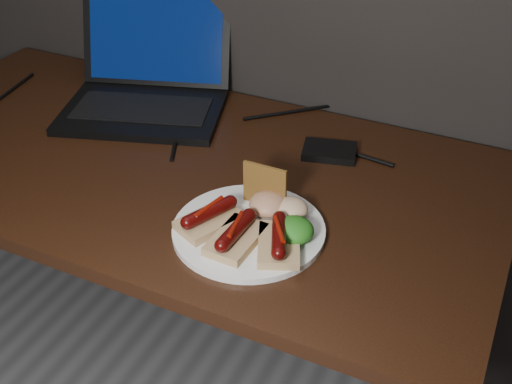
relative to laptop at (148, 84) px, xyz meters
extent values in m
cube|color=black|center=(0.18, -0.20, -0.07)|extent=(1.40, 0.70, 0.03)
cube|color=black|center=(-0.47, 0.10, -0.44)|extent=(0.05, 0.05, 0.72)
cube|color=black|center=(0.83, 0.10, -0.44)|extent=(0.05, 0.05, 0.72)
cube|color=black|center=(0.02, -0.06, -0.04)|extent=(0.43, 0.36, 0.02)
cube|color=black|center=(0.02, -0.06, -0.03)|extent=(0.34, 0.23, 0.00)
cube|color=black|center=(-0.03, 0.10, 0.08)|extent=(0.38, 0.20, 0.23)
cube|color=navy|center=(-0.03, 0.10, 0.08)|extent=(0.34, 0.17, 0.20)
cube|color=black|center=(0.48, -0.04, -0.05)|extent=(0.13, 0.10, 0.02)
cylinder|color=black|center=(0.15, -0.13, -0.05)|extent=(0.08, 0.17, 0.01)
cylinder|color=black|center=(0.33, 0.10, -0.05)|extent=(0.17, 0.16, 0.01)
cylinder|color=black|center=(0.55, -0.02, -0.05)|extent=(0.14, 0.03, 0.01)
cylinder|color=black|center=(-0.35, -0.10, -0.05)|extent=(0.04, 0.20, 0.01)
cylinder|color=white|center=(0.44, -0.35, -0.05)|extent=(0.29, 0.29, 0.01)
cube|color=tan|center=(0.38, -0.38, -0.03)|extent=(0.11, 0.13, 0.02)
cylinder|color=#530506|center=(0.38, -0.38, -0.01)|extent=(0.06, 0.10, 0.02)
sphere|color=#530506|center=(0.36, -0.42, -0.01)|extent=(0.03, 0.02, 0.02)
sphere|color=#530506|center=(0.39, -0.33, -0.01)|extent=(0.03, 0.02, 0.02)
cylinder|color=#720F05|center=(0.38, -0.38, 0.00)|extent=(0.02, 0.07, 0.01)
cube|color=tan|center=(0.44, -0.40, -0.03)|extent=(0.08, 0.12, 0.02)
cylinder|color=#530506|center=(0.44, -0.40, -0.01)|extent=(0.03, 0.10, 0.02)
sphere|color=#530506|center=(0.44, -0.45, -0.01)|extent=(0.03, 0.02, 0.02)
sphere|color=#530506|center=(0.44, -0.35, -0.01)|extent=(0.03, 0.02, 0.02)
cylinder|color=#720F05|center=(0.44, -0.40, 0.00)|extent=(0.02, 0.07, 0.01)
cube|color=tan|center=(0.51, -0.38, -0.03)|extent=(0.11, 0.13, 0.02)
cylinder|color=#530506|center=(0.51, -0.38, -0.01)|extent=(0.06, 0.10, 0.02)
sphere|color=#530506|center=(0.53, -0.42, -0.01)|extent=(0.03, 0.02, 0.02)
sphere|color=#530506|center=(0.49, -0.34, -0.01)|extent=(0.03, 0.02, 0.02)
cylinder|color=#720F05|center=(0.51, -0.38, 0.00)|extent=(0.05, 0.06, 0.01)
cube|color=#915F28|center=(0.44, -0.28, 0.00)|extent=(0.08, 0.01, 0.08)
ellipsoid|color=#155A12|center=(0.53, -0.35, -0.02)|extent=(0.07, 0.07, 0.04)
ellipsoid|color=maroon|center=(0.45, -0.30, -0.02)|extent=(0.07, 0.07, 0.04)
ellipsoid|color=beige|center=(0.50, -0.29, -0.02)|extent=(0.06, 0.06, 0.04)
camera|label=1|loc=(0.84, -1.16, 0.66)|focal=45.00mm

